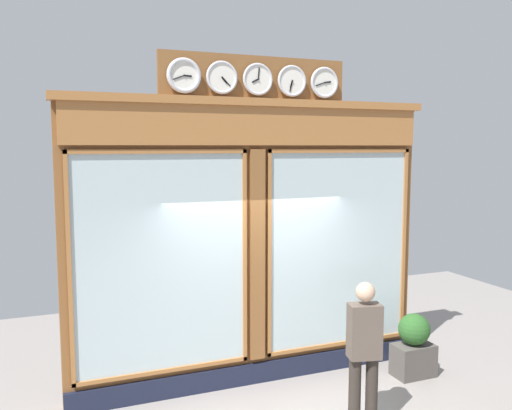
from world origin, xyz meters
The scene contains 4 objects.
shop_facade centered at (0.00, -0.13, 1.94)m, with size 5.04×0.42×4.35m.
pedestrian centered at (-0.70, 1.54, 0.93)m, with size 0.40×0.30×1.69m.
planter_box centered at (-2.11, 0.63, 0.23)m, with size 0.56×0.36×0.45m, color #4C4742.
planter_shrub centered at (-2.11, 0.63, 0.67)m, with size 0.44×0.44×0.44m, color #285623.
Camera 1 is at (2.60, 6.48, 3.19)m, focal length 37.56 mm.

